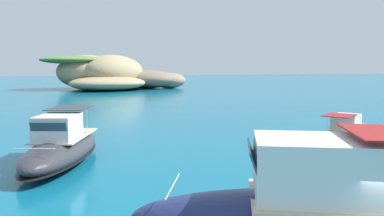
{
  "coord_description": "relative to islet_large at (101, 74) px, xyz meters",
  "views": [
    {
      "loc": [
        -7.2,
        -7.65,
        5.08
      ],
      "look_at": [
        -0.2,
        16.97,
        2.28
      ],
      "focal_mm": 36.29,
      "sensor_mm": 36.0,
      "label": 1
    }
  ],
  "objects": [
    {
      "name": "motorboat_charcoal",
      "position": [
        -5.1,
        -65.75,
        -2.35
      ],
      "size": [
        5.06,
        9.29,
        2.79
      ],
      "color": "#2D2D33",
      "rests_on": "ground"
    },
    {
      "name": "motorboat_white",
      "position": [
        11.58,
        -66.26,
        -2.54
      ],
      "size": [
        6.74,
        5.96,
        2.18
      ],
      "color": "white",
      "rests_on": "ground"
    },
    {
      "name": "islet_large",
      "position": [
        0.0,
        0.0,
        0.0
      ],
      "size": [
        24.82,
        23.94,
        7.46
      ],
      "color": "#9E8966",
      "rests_on": "ground"
    },
    {
      "name": "islet_small",
      "position": [
        9.31,
        2.87,
        -1.22
      ],
      "size": [
        20.2,
        19.18,
        4.3
      ],
      "color": "#756651",
      "rests_on": "ground"
    }
  ]
}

